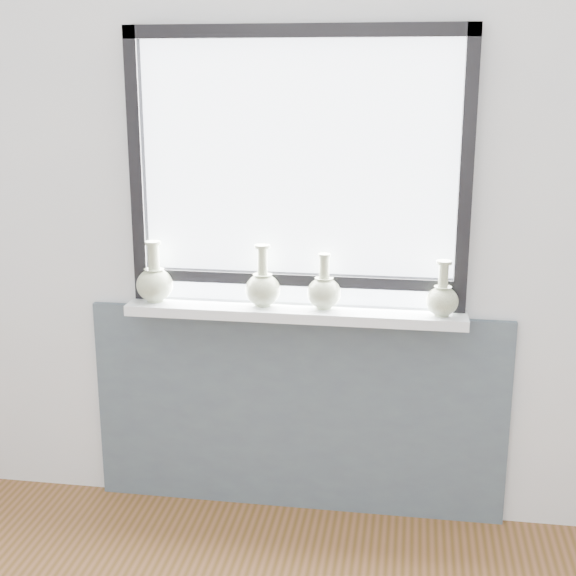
# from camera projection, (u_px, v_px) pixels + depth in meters

# --- Properties ---
(back_wall) EXTENTS (3.60, 0.02, 2.60)m
(back_wall) POSITION_uv_depth(u_px,v_px,m) (299.00, 201.00, 3.09)
(back_wall) COLOR silver
(back_wall) RESTS_ON ground
(apron_panel) EXTENTS (1.70, 0.03, 0.86)m
(apron_panel) POSITION_uv_depth(u_px,v_px,m) (297.00, 412.00, 3.29)
(apron_panel) COLOR #495961
(apron_panel) RESTS_ON ground
(windowsill) EXTENTS (1.32, 0.18, 0.04)m
(windowsill) POSITION_uv_depth(u_px,v_px,m) (294.00, 312.00, 3.11)
(windowsill) COLOR white
(windowsill) RESTS_ON apron_panel
(window) EXTENTS (1.30, 0.06, 1.05)m
(window) POSITION_uv_depth(u_px,v_px,m) (297.00, 165.00, 3.02)
(window) COLOR black
(window) RESTS_ON windowsill
(vase_a) EXTENTS (0.14, 0.14, 0.24)m
(vase_a) POSITION_uv_depth(u_px,v_px,m) (155.00, 282.00, 3.17)
(vase_a) COLOR #ADB892
(vase_a) RESTS_ON windowsill
(vase_b) EXTENTS (0.14, 0.14, 0.24)m
(vase_b) POSITION_uv_depth(u_px,v_px,m) (263.00, 287.00, 3.11)
(vase_b) COLOR #ADB892
(vase_b) RESTS_ON windowsill
(vase_c) EXTENTS (0.13, 0.13, 0.22)m
(vase_c) POSITION_uv_depth(u_px,v_px,m) (324.00, 291.00, 3.07)
(vase_c) COLOR #ADB892
(vase_c) RESTS_ON windowsill
(vase_d) EXTENTS (0.12, 0.12, 0.21)m
(vase_d) POSITION_uv_depth(u_px,v_px,m) (442.00, 298.00, 2.98)
(vase_d) COLOR #ADB892
(vase_d) RESTS_ON windowsill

